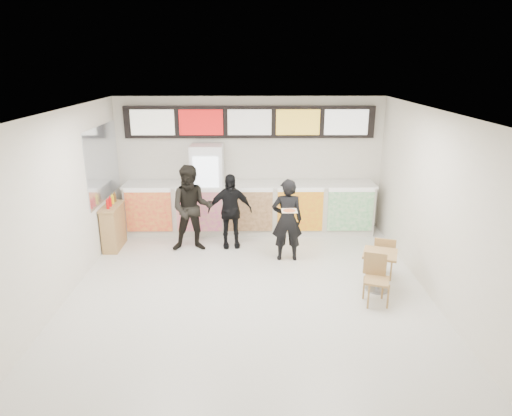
{
  "coord_description": "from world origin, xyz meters",
  "views": [
    {
      "loc": [
        0.05,
        -6.7,
        3.72
      ],
      "look_at": [
        0.12,
        1.2,
        1.17
      ],
      "focal_mm": 32.0,
      "sensor_mm": 36.0,
      "label": 1
    }
  ],
  "objects_px": {
    "customer_left": "(192,209)",
    "cafe_table": "(379,264)",
    "service_counter": "(250,208)",
    "drinks_fridge": "(208,189)",
    "customer_main": "(287,220)",
    "customer_mid": "(230,211)",
    "condiment_ledge": "(113,226)"
  },
  "relations": [
    {
      "from": "drinks_fridge",
      "to": "customer_mid",
      "type": "distance_m",
      "value": 1.05
    },
    {
      "from": "service_counter",
      "to": "drinks_fridge",
      "type": "distance_m",
      "value": 1.03
    },
    {
      "from": "drinks_fridge",
      "to": "cafe_table",
      "type": "xyz_separation_m",
      "value": [
        3.12,
        -2.83,
        -0.53
      ]
    },
    {
      "from": "customer_main",
      "to": "customer_left",
      "type": "bearing_deg",
      "value": -14.8
    },
    {
      "from": "service_counter",
      "to": "cafe_table",
      "type": "distance_m",
      "value": 3.57
    },
    {
      "from": "customer_main",
      "to": "service_counter",
      "type": "bearing_deg",
      "value": -64.85
    },
    {
      "from": "cafe_table",
      "to": "customer_mid",
      "type": "bearing_deg",
      "value": 161.96
    },
    {
      "from": "service_counter",
      "to": "cafe_table",
      "type": "bearing_deg",
      "value": -52.13
    },
    {
      "from": "condiment_ledge",
      "to": "service_counter",
      "type": "bearing_deg",
      "value": 17.98
    },
    {
      "from": "drinks_fridge",
      "to": "cafe_table",
      "type": "relative_size",
      "value": 1.4
    },
    {
      "from": "cafe_table",
      "to": "customer_left",
      "type": "bearing_deg",
      "value": 170.95
    },
    {
      "from": "service_counter",
      "to": "customer_left",
      "type": "bearing_deg",
      "value": -138.29
    },
    {
      "from": "drinks_fridge",
      "to": "customer_left",
      "type": "xyz_separation_m",
      "value": [
        -0.23,
        -1.05,
        -0.11
      ]
    },
    {
      "from": "customer_main",
      "to": "drinks_fridge",
      "type": "bearing_deg",
      "value": -43.17
    },
    {
      "from": "customer_left",
      "to": "cafe_table",
      "type": "relative_size",
      "value": 1.24
    },
    {
      "from": "customer_left",
      "to": "customer_mid",
      "type": "height_order",
      "value": "customer_left"
    },
    {
      "from": "drinks_fridge",
      "to": "condiment_ledge",
      "type": "xyz_separation_m",
      "value": [
        -1.89,
        -0.93,
        -0.53
      ]
    },
    {
      "from": "drinks_fridge",
      "to": "customer_mid",
      "type": "height_order",
      "value": "drinks_fridge"
    },
    {
      "from": "customer_mid",
      "to": "condiment_ledge",
      "type": "relative_size",
      "value": 1.43
    },
    {
      "from": "service_counter",
      "to": "customer_main",
      "type": "xyz_separation_m",
      "value": [
        0.72,
        -1.53,
        0.24
      ]
    },
    {
      "from": "drinks_fridge",
      "to": "customer_mid",
      "type": "bearing_deg",
      "value": -59.11
    },
    {
      "from": "customer_left",
      "to": "customer_mid",
      "type": "distance_m",
      "value": 0.78
    },
    {
      "from": "drinks_fridge",
      "to": "condiment_ledge",
      "type": "height_order",
      "value": "drinks_fridge"
    },
    {
      "from": "cafe_table",
      "to": "drinks_fridge",
      "type": "bearing_deg",
      "value": 156.67
    },
    {
      "from": "drinks_fridge",
      "to": "condiment_ledge",
      "type": "bearing_deg",
      "value": -153.71
    },
    {
      "from": "customer_mid",
      "to": "cafe_table",
      "type": "distance_m",
      "value": 3.26
    },
    {
      "from": "drinks_fridge",
      "to": "customer_main",
      "type": "relative_size",
      "value": 1.23
    },
    {
      "from": "service_counter",
      "to": "drinks_fridge",
      "type": "bearing_deg",
      "value": 179.01
    },
    {
      "from": "customer_mid",
      "to": "cafe_table",
      "type": "height_order",
      "value": "customer_mid"
    },
    {
      "from": "service_counter",
      "to": "drinks_fridge",
      "type": "relative_size",
      "value": 2.78
    },
    {
      "from": "customer_mid",
      "to": "cafe_table",
      "type": "xyz_separation_m",
      "value": [
        2.6,
        -1.95,
        -0.31
      ]
    },
    {
      "from": "drinks_fridge",
      "to": "customer_left",
      "type": "bearing_deg",
      "value": -102.3
    }
  ]
}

